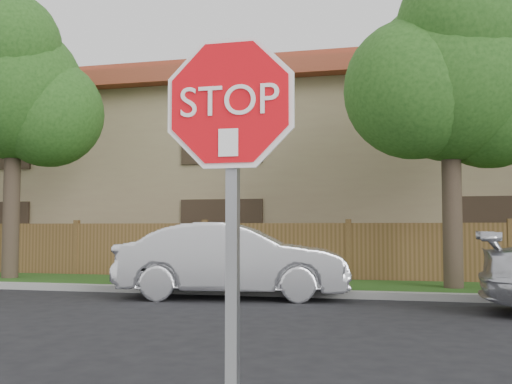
# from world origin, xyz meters

# --- Properties ---
(far_curb) EXTENTS (70.00, 0.30, 0.15)m
(far_curb) POSITION_xyz_m (0.00, 8.15, 0.07)
(far_curb) COLOR gray
(far_curb) RESTS_ON ground
(grass_strip) EXTENTS (70.00, 3.00, 0.12)m
(grass_strip) POSITION_xyz_m (0.00, 9.80, 0.06)
(grass_strip) COLOR #1E4714
(grass_strip) RESTS_ON ground
(fence) EXTENTS (70.00, 0.12, 1.60)m
(fence) POSITION_xyz_m (0.00, 11.40, 0.80)
(fence) COLOR brown
(fence) RESTS_ON ground
(apartment_building) EXTENTS (35.20, 9.20, 7.20)m
(apartment_building) POSITION_xyz_m (0.00, 17.00, 3.53)
(apartment_building) COLOR #947E5C
(apartment_building) RESTS_ON ground
(tree_left) EXTENTS (4.80, 3.90, 7.78)m
(tree_left) POSITION_xyz_m (-8.98, 9.57, 5.22)
(tree_left) COLOR #382B21
(tree_left) RESTS_ON ground
(tree_mid) EXTENTS (4.80, 3.90, 7.35)m
(tree_mid) POSITION_xyz_m (2.52, 9.57, 4.87)
(tree_mid) COLOR #382B21
(tree_mid) RESTS_ON ground
(stop_sign) EXTENTS (1.01, 0.13, 2.55)m
(stop_sign) POSITION_xyz_m (0.50, -1.48, 1.83)
(stop_sign) COLOR gray
(stop_sign) RESTS_ON sidewalk_near
(sedan_left) EXTENTS (5.01, 2.38, 1.58)m
(sedan_left) POSITION_xyz_m (-2.07, 7.60, 0.79)
(sedan_left) COLOR silver
(sedan_left) RESTS_ON ground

